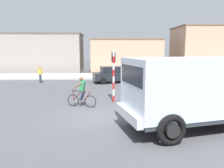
# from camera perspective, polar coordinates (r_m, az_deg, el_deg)

# --- Properties ---
(ground_plane) EXTENTS (120.00, 120.00, 0.00)m
(ground_plane) POSITION_cam_1_polar(r_m,az_deg,el_deg) (10.61, -3.83, -8.60)
(ground_plane) COLOR #4C4C51
(sidewalk_far) EXTENTS (80.00, 5.00, 0.16)m
(sidewalk_far) POSITION_cam_1_polar(r_m,az_deg,el_deg) (25.62, -2.58, 2.10)
(sidewalk_far) COLOR #ADADA8
(sidewalk_far) RESTS_ON ground
(truck_foreground) EXTENTS (5.85, 3.76, 2.90)m
(truck_foreground) POSITION_cam_1_polar(r_m,az_deg,el_deg) (9.28, 20.05, -1.12)
(truck_foreground) COLOR silver
(truck_foreground) RESTS_ON ground
(cyclist) EXTENTS (1.67, 0.64, 1.72)m
(cyclist) POSITION_cam_1_polar(r_m,az_deg,el_deg) (12.27, -8.01, -2.07)
(cyclist) COLOR black
(cyclist) RESTS_ON ground
(traffic_light_pole) EXTENTS (0.24, 0.43, 3.20)m
(traffic_light_pole) POSITION_cam_1_polar(r_m,az_deg,el_deg) (13.19, 0.41, 4.09)
(traffic_light_pole) COLOR red
(traffic_light_pole) RESTS_ON ground
(car_red_near) EXTENTS (4.27, 2.52, 1.60)m
(car_red_near) POSITION_cam_1_polar(r_m,az_deg,el_deg) (21.07, 0.41, 2.59)
(car_red_near) COLOR #1E2328
(car_red_near) RESTS_ON ground
(car_white_mid) EXTENTS (4.28, 2.57, 1.60)m
(car_white_mid) POSITION_cam_1_polar(r_m,az_deg,el_deg) (21.37, 19.28, 2.16)
(car_white_mid) COLOR #B7B7BC
(car_white_mid) RESTS_ON ground
(pedestrian_near_kerb) EXTENTS (0.34, 0.22, 1.62)m
(pedestrian_near_kerb) POSITION_cam_1_polar(r_m,az_deg,el_deg) (21.97, -18.43, 2.46)
(pedestrian_near_kerb) COLOR #2D334C
(pedestrian_near_kerb) RESTS_ON ground
(building_corner_left) EXTENTS (11.23, 5.39, 5.43)m
(building_corner_left) POSITION_cam_1_polar(r_m,az_deg,el_deg) (33.01, -17.63, 7.86)
(building_corner_left) COLOR #9E9389
(building_corner_left) RESTS_ON ground
(building_mid_block) EXTENTS (9.93, 6.74, 4.69)m
(building_mid_block) POSITION_cam_1_polar(r_m,az_deg,el_deg) (31.93, 3.53, 7.58)
(building_mid_block) COLOR tan
(building_mid_block) RESTS_ON ground
(building_corner_right) EXTENTS (11.51, 7.33, 6.52)m
(building_corner_right) POSITION_cam_1_polar(r_m,az_deg,el_deg) (36.03, 25.26, 8.36)
(building_corner_right) COLOR tan
(building_corner_right) RESTS_ON ground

